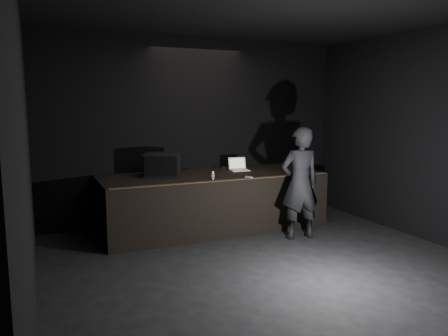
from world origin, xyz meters
name	(u,v)px	position (x,y,z in m)	size (l,w,h in m)	color
ground	(292,282)	(0.00, 0.00, 0.00)	(7.00, 7.00, 0.00)	black
room_walls	(296,124)	(0.00, 0.00, 2.02)	(6.10, 7.10, 3.52)	black
stage_riser	(212,201)	(0.00, 2.73, 0.50)	(4.00, 1.50, 1.00)	black
riser_lip	(228,180)	(0.00, 2.02, 1.01)	(3.92, 0.10, 0.01)	brown
stage_monitor	(162,165)	(-0.87, 2.90, 1.20)	(0.73, 0.64, 0.41)	black
cable	(168,172)	(-0.67, 3.22, 1.01)	(0.02, 0.02, 1.02)	black
laptop	(239,167)	(0.65, 2.96, 1.06)	(0.37, 0.34, 0.24)	silver
beer_can	(213,175)	(-0.20, 2.20, 1.07)	(0.06, 0.06, 0.14)	silver
plastic_cup	(224,168)	(0.37, 3.03, 1.04)	(0.07, 0.07, 0.09)	white
wii_remote	(249,177)	(0.42, 2.08, 1.01)	(0.04, 0.15, 0.03)	white
person	(300,183)	(1.12, 1.56, 0.94)	(0.69, 0.45, 1.88)	black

